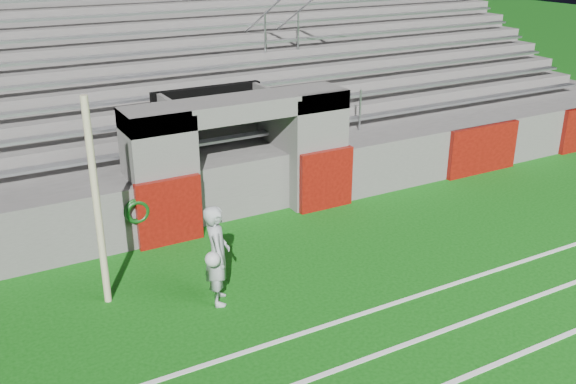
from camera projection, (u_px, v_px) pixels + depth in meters
ground at (328, 286)px, 11.13m from camera, size 90.00×90.00×0.00m
field_post at (97, 204)px, 10.05m from camera, size 0.12×0.12×3.49m
stadium_structure at (168, 104)px, 17.03m from camera, size 26.00×8.48×5.42m
goalkeeper_with_ball at (217, 255)px, 10.36m from camera, size 0.63×0.80×1.72m
hose_coil at (137, 211)px, 12.09m from camera, size 0.51×0.14×0.51m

